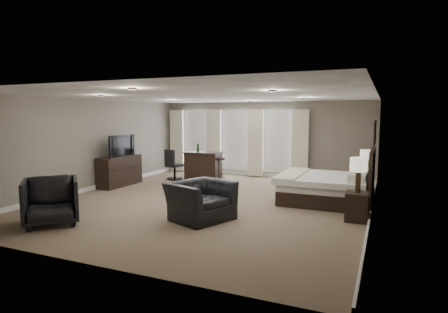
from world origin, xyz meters
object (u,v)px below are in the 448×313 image
at_px(lamp_far, 366,162).
at_px(desk_chair, 175,164).
at_px(bar_stool_left, 192,164).
at_px(armchair_far, 51,199).
at_px(bar_stool_right, 219,171).
at_px(bar_counter, 203,167).
at_px(armchair_near, 200,194).
at_px(tv, 119,154).
at_px(nightstand_far, 365,184).
at_px(nightstand_near, 357,206).
at_px(bed, 324,175).
at_px(lamp_near, 358,175).
at_px(dresser, 120,171).

bearing_deg(lamp_far, desk_chair, -178.53).
bearing_deg(bar_stool_left, armchair_far, -87.54).
bearing_deg(bar_stool_right, bar_counter, -179.66).
distance_m(armchair_near, desk_chair, 4.96).
bearing_deg(desk_chair, tv, 76.68).
bearing_deg(nightstand_far, nightstand_near, -90.00).
height_order(lamp_far, desk_chair, lamp_far).
xyz_separation_m(tv, bar_stool_right, (2.65, 1.45, -0.56)).
relative_size(nightstand_far, tv, 0.49).
distance_m(bar_counter, bar_stool_left, 1.39).
distance_m(bar_stool_left, bar_stool_right, 1.81).
relative_size(armchair_far, bar_counter, 0.89).
distance_m(lamp_far, bar_stool_right, 4.30).
bearing_deg(desk_chair, lamp_far, -161.14).
xyz_separation_m(bed, lamp_near, (0.89, -1.45, 0.26)).
distance_m(dresser, desk_chair, 1.88).
bearing_deg(nightstand_far, dresser, -165.67).
relative_size(armchair_near, desk_chair, 1.18).
relative_size(armchair_near, bar_counter, 1.06).
relative_size(nightstand_far, armchair_far, 0.54).
xyz_separation_m(bar_counter, desk_chair, (-1.16, 0.17, 0.01)).
height_order(dresser, desk_chair, desk_chair).
bearing_deg(bar_stool_right, armchair_near, -71.02).
xyz_separation_m(nightstand_near, desk_chair, (-5.96, 2.75, 0.22)).
height_order(dresser, armchair_near, armchair_near).
relative_size(bed, lamp_far, 3.25).
xyz_separation_m(bar_counter, bar_stool_left, (-0.97, 1.00, -0.08)).
distance_m(lamp_far, desk_chair, 5.97).
bearing_deg(tv, armchair_near, -120.54).
height_order(bed, bar_stool_left, bed).
bearing_deg(dresser, desk_chair, 59.29).
xyz_separation_m(nightstand_near, nightstand_far, (0.00, 2.90, -0.02)).
height_order(armchair_far, desk_chair, desk_chair).
xyz_separation_m(lamp_far, tv, (-6.92, -1.77, 0.10)).
relative_size(dresser, armchair_near, 1.29).
distance_m(nightstand_near, bar_counter, 5.46).
bearing_deg(bar_counter, lamp_far, 3.82).
bearing_deg(lamp_near, armchair_far, -154.00).
xyz_separation_m(tv, armchair_near, (3.96, -2.33, -0.45)).
relative_size(bed, dresser, 1.37).
xyz_separation_m(lamp_near, bar_stool_right, (-4.27, 2.58, -0.52)).
distance_m(dresser, bar_counter, 2.56).
relative_size(bed, lamp_near, 3.01).
bearing_deg(bar_counter, bed, -16.10).
distance_m(nightstand_far, lamp_far, 0.60).
bearing_deg(armchair_near, nightstand_near, -46.36).
distance_m(bed, armchair_near, 3.37).
relative_size(armchair_near, bar_stool_left, 1.45).
bearing_deg(bar_counter, armchair_far, -97.54).
height_order(tv, bar_stool_left, tv).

